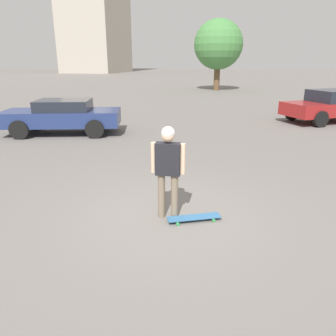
% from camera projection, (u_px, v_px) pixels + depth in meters
% --- Properties ---
extents(ground_plane, '(220.00, 220.00, 0.00)m').
position_uv_depth(ground_plane, '(168.00, 217.00, 6.19)').
color(ground_plane, slate).
extents(person, '(0.24, 0.62, 1.74)m').
position_uv_depth(person, '(168.00, 163.00, 5.86)').
color(person, '#7A6B56').
rests_on(person, ground_plane).
extents(skateboard, '(0.63, 1.00, 0.07)m').
position_uv_depth(skateboard, '(194.00, 217.00, 6.03)').
color(skateboard, '#336693').
rests_on(skateboard, ground_plane).
extents(car_parked_near, '(2.99, 4.81, 1.35)m').
position_uv_depth(car_parked_near, '(63.00, 116.00, 12.96)').
color(car_parked_near, navy).
rests_on(car_parked_near, ground_plane).
extents(car_parked_far, '(4.02, 4.80, 1.50)m').
position_uv_depth(car_parked_far, '(331.00, 105.00, 15.49)').
color(car_parked_far, maroon).
rests_on(car_parked_far, ground_plane).
extents(tree_distant, '(4.60, 4.60, 6.52)m').
position_uv_depth(tree_distant, '(218.00, 45.00, 30.77)').
color(tree_distant, brown).
rests_on(tree_distant, ground_plane).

